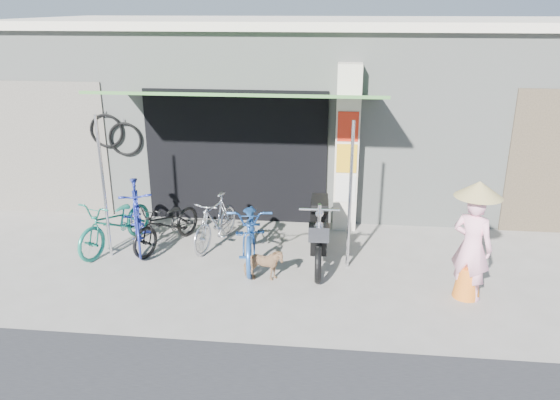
# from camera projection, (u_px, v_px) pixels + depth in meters

# --- Properties ---
(ground) EXTENTS (80.00, 80.00, 0.00)m
(ground) POSITION_uv_depth(u_px,v_px,m) (286.00, 287.00, 8.07)
(ground) COLOR gray
(ground) RESTS_ON ground
(bicycle_shop) EXTENTS (12.30, 5.30, 3.66)m
(bicycle_shop) POSITION_uv_depth(u_px,v_px,m) (308.00, 104.00, 12.22)
(bicycle_shop) COLOR gray
(bicycle_shop) RESTS_ON ground
(shop_pillar) EXTENTS (0.42, 0.44, 3.00)m
(shop_pillar) POSITION_uv_depth(u_px,v_px,m) (347.00, 149.00, 9.77)
(shop_pillar) COLOR beige
(shop_pillar) RESTS_ON ground
(awning) EXTENTS (4.60, 1.88, 2.72)m
(awning) POSITION_uv_depth(u_px,v_px,m) (241.00, 98.00, 8.83)
(awning) COLOR #35672E
(awning) RESTS_ON ground
(neighbour_left) EXTENTS (2.60, 0.06, 2.60)m
(neighbour_left) POSITION_uv_depth(u_px,v_px,m) (43.00, 149.00, 10.56)
(neighbour_left) COLOR #6B665B
(neighbour_left) RESTS_ON ground
(bike_teal) EXTENTS (1.14, 1.85, 0.92)m
(bike_teal) POSITION_uv_depth(u_px,v_px,m) (116.00, 223.00, 9.21)
(bike_teal) COLOR #1A7761
(bike_teal) RESTS_ON ground
(bike_blue) EXTENTS (1.16, 1.90, 1.11)m
(bike_blue) POSITION_uv_depth(u_px,v_px,m) (137.00, 215.00, 9.29)
(bike_blue) COLOR navy
(bike_blue) RESTS_ON ground
(bike_black) EXTENTS (1.17, 1.70, 0.84)m
(bike_black) POSITION_uv_depth(u_px,v_px,m) (167.00, 224.00, 9.27)
(bike_black) COLOR black
(bike_black) RESTS_ON ground
(bike_silver) EXTENTS (0.81, 1.54, 0.89)m
(bike_silver) POSITION_uv_depth(u_px,v_px,m) (216.00, 221.00, 9.32)
(bike_silver) COLOR silver
(bike_silver) RESTS_ON ground
(bike_navy) EXTENTS (0.93, 2.02, 1.02)m
(bike_navy) POSITION_uv_depth(u_px,v_px,m) (251.00, 230.00, 8.80)
(bike_navy) COLOR #21509A
(bike_navy) RESTS_ON ground
(street_dog) EXTENTS (0.63, 0.32, 0.51)m
(street_dog) POSITION_uv_depth(u_px,v_px,m) (263.00, 265.00, 8.17)
(street_dog) COLOR tan
(street_dog) RESTS_ON ground
(moped) EXTENTS (0.59, 2.07, 1.17)m
(moped) POSITION_uv_depth(u_px,v_px,m) (319.00, 229.00, 8.77)
(moped) COLOR black
(moped) RESTS_ON ground
(nun) EXTENTS (0.68, 0.64, 1.73)m
(nun) POSITION_uv_depth(u_px,v_px,m) (472.00, 241.00, 7.51)
(nun) COLOR #FEABC5
(nun) RESTS_ON ground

